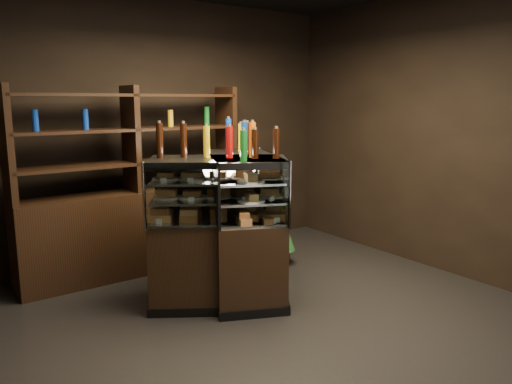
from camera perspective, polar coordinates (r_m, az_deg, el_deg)
ground at (r=4.14m, az=1.46°, el=-16.09°), size 5.00×5.00×0.00m
room_shell at (r=3.71m, az=1.60°, el=11.84°), size 5.02×5.02×3.01m
display_case at (r=4.71m, az=-2.86°, el=-6.76°), size 1.53×1.39×1.36m
food_display at (r=4.57m, az=-2.90°, el=0.30°), size 1.16×1.14×0.42m
bottles_top at (r=4.51m, az=-3.00°, el=5.87°), size 1.00×1.00×0.30m
potted_conifer at (r=5.67m, az=2.79°, el=-4.17°), size 0.34×0.34×0.73m
back_shelving at (r=5.53m, az=-13.70°, el=-2.87°), size 2.46×0.52×2.00m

